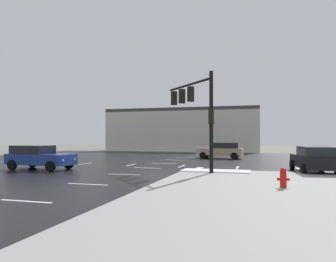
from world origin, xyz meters
The scene contains 10 objects.
ground_plane centered at (0.00, 0.00, 0.00)m, with size 120.00×120.00×0.00m, color slate.
road_asphalt centered at (0.00, 0.00, 0.01)m, with size 44.00×44.00×0.02m, color black.
snow_strip_curbside centered at (5.00, -4.00, 0.17)m, with size 4.00×1.60×0.06m, color white.
lane_markings centered at (1.20, -1.38, 0.02)m, with size 36.15×36.15×0.01m.
traffic_signal_mast centered at (3.72, -3.60, 4.13)m, with size 3.65×4.14×5.77m.
fire_hydrant centered at (8.39, -9.37, 0.54)m, with size 0.48×0.26×0.79m.
strip_building_background centered at (-4.15, 27.00, 3.30)m, with size 23.49×8.00×6.59m.
sedan_tan centered at (3.83, 9.48, 0.85)m, with size 4.61×2.21×1.58m.
sedan_blue centered at (-6.66, -4.80, 0.85)m, with size 4.63×2.27×1.58m.
sedan_black centered at (10.61, -2.20, 0.85)m, with size 2.39×4.67×1.58m.
Camera 1 is at (7.47, -22.99, 2.15)m, focal length 34.31 mm.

